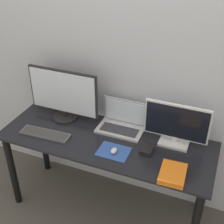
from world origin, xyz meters
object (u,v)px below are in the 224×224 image
Objects in this scene: mouse at (114,151)px; power_brick at (147,150)px; book at (173,174)px; monitor_left at (63,95)px; keyboard at (45,134)px; laptop at (122,122)px; monitor_right at (176,125)px.

power_brick is (0.21, 0.10, -0.00)m from mouse.
book is at bearing -36.74° from power_brick.
monitor_left is at bearing 153.50° from mouse.
mouse is (0.56, -0.00, 0.01)m from keyboard.
keyboard is at bearing -95.19° from monitor_left.
laptop is 1.62× the size of book.
monitor_right reaches higher than laptop.
laptop is 0.32m from mouse.
laptop is (-0.42, 0.04, -0.11)m from monitor_right.
keyboard is 3.93× the size of power_brick.
power_brick reaches higher than keyboard.
power_brick is (0.77, 0.09, 0.01)m from keyboard.
monitor_left is 0.90m from monitor_right.
monitor_right is 1.17× the size of keyboard.
monitor_right is 0.97m from keyboard.
mouse is at bearing -143.58° from monitor_right.
monitor_right reaches higher than mouse.
keyboard is 1.81× the size of book.
keyboard is 0.78m from power_brick.
book is at bearing -4.10° from keyboard.
laptop is 0.62m from book.
laptop reaches higher than mouse.
monitor_right is 0.43m from laptop.
monitor_left reaches higher than book.
monitor_left is at bearing 160.80° from book.
monitor_left reaches higher than mouse.
laptop is at bearing 141.31° from power_brick.
keyboard is at bearing 179.79° from mouse.
laptop is 3.53× the size of power_brick.
monitor_right is 4.60× the size of power_brick.
laptop is 0.59m from keyboard.
power_brick is at bearing -13.01° from monitor_left.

